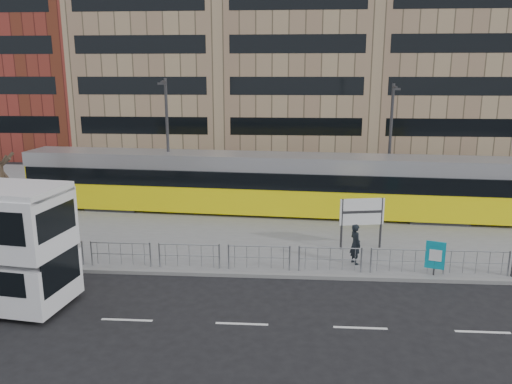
# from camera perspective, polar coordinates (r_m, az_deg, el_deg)

# --- Properties ---
(ground) EXTENTS (120.00, 120.00, 0.00)m
(ground) POSITION_cam_1_polar(r_m,az_deg,el_deg) (21.42, -5.98, -9.52)
(ground) COLOR black
(ground) RESTS_ON ground
(plaza) EXTENTS (64.00, 24.00, 0.15)m
(plaza) POSITION_cam_1_polar(r_m,az_deg,el_deg) (32.67, -2.41, -1.20)
(plaza) COLOR slate
(plaza) RESTS_ON ground
(kerb) EXTENTS (64.00, 0.25, 0.17)m
(kerb) POSITION_cam_1_polar(r_m,az_deg,el_deg) (21.44, -5.97, -9.28)
(kerb) COLOR gray
(kerb) RESTS_ON ground
(building_row) EXTENTS (70.40, 18.40, 31.20)m
(building_row) POSITION_cam_1_polar(r_m,az_deg,el_deg) (53.91, 1.92, 18.33)
(building_row) COLOR maroon
(building_row) RESTS_ON ground
(pedestrian_barrier) EXTENTS (32.07, 0.07, 1.10)m
(pedestrian_barrier) POSITION_cam_1_polar(r_m,az_deg,el_deg) (21.28, -0.47, -6.76)
(pedestrian_barrier) COLOR #96989E
(pedestrian_barrier) RESTS_ON plaza
(road_markings) EXTENTS (62.00, 0.12, 0.01)m
(road_markings) POSITION_cam_1_polar(r_m,az_deg,el_deg) (17.70, -4.96, -14.67)
(road_markings) COLOR white
(road_markings) RESTS_ON ground
(tram) EXTENTS (30.02, 5.03, 3.52)m
(tram) POSITION_cam_1_polar(r_m,az_deg,el_deg) (29.66, 1.60, 0.96)
(tram) COLOR #FFEE0D
(tram) RESTS_ON plaza
(station_sign) EXTENTS (2.11, 0.47, 2.45)m
(station_sign) POSITION_cam_1_polar(r_m,az_deg,el_deg) (24.06, 12.01, -2.48)
(station_sign) COLOR #2D2D30
(station_sign) RESTS_ON plaza
(ad_panel) EXTENTS (0.76, 0.30, 1.47)m
(ad_panel) POSITION_cam_1_polar(r_m,az_deg,el_deg) (21.96, 19.80, -6.86)
(ad_panel) COLOR #2D2D30
(ad_panel) RESTS_ON plaza
(pedestrian) EXTENTS (0.66, 0.78, 1.81)m
(pedestrian) POSITION_cam_1_polar(r_m,az_deg,el_deg) (22.33, 11.28, -5.85)
(pedestrian) COLOR black
(pedestrian) RESTS_ON plaza
(traffic_light_west) EXTENTS (0.20, 0.23, 3.10)m
(traffic_light_west) POSITION_cam_1_polar(r_m,az_deg,el_deg) (24.38, -21.71, -2.28)
(traffic_light_west) COLOR #2D2D30
(traffic_light_west) RESTS_ON plaza
(lamp_post_west) EXTENTS (0.45, 1.04, 7.89)m
(lamp_post_west) POSITION_cam_1_polar(r_m,az_deg,el_deg) (30.74, -10.09, 6.02)
(lamp_post_west) COLOR #2D2D30
(lamp_post_west) RESTS_ON plaza
(lamp_post_east) EXTENTS (0.45, 1.04, 7.58)m
(lamp_post_east) POSITION_cam_1_polar(r_m,az_deg,el_deg) (31.16, 15.09, 5.58)
(lamp_post_east) COLOR #2D2D30
(lamp_post_east) RESTS_ON plaza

